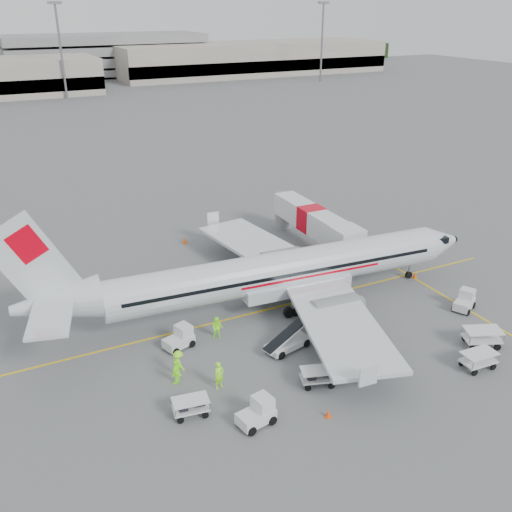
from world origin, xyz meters
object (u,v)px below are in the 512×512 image
Objects in this scene: tug_fore at (465,301)px; aircraft at (282,246)px; jet_bridge at (311,227)px; tug_aft at (178,338)px; tug_mid at (256,412)px; belt_loader at (288,334)px.

aircraft is at bearing 122.32° from tug_fore.
tug_aft is at bearing -146.39° from jet_bridge.
tug_fore is (12.32, -7.21, -4.21)m from aircraft.
tug_aft is (-17.73, -11.46, -1.19)m from jet_bridge.
tug_mid is at bearing -120.34° from aircraft.
tug_aft is at bearing 140.07° from tug_fore.
tug_aft is at bearing 87.00° from tug_mid.
jet_bridge is 18.62m from belt_loader.
jet_bridge reaches higher than tug_fore.
aircraft reaches higher than jet_bridge.
jet_bridge is at bearing 40.41° from belt_loader.
tug_fore is at bearing -75.50° from jet_bridge.
tug_mid is (-20.46, -4.60, 0.04)m from tug_fore.
jet_bridge is at bearing 15.11° from tug_aft.
belt_loader is 15.09m from tug_fore.
belt_loader is (-2.70, -5.88, -3.83)m from aircraft.
belt_loader is at bearing -110.47° from aircraft.
belt_loader is at bearing -125.65° from jet_bridge.
tug_fore is (15.03, -1.33, -0.39)m from belt_loader.
tug_mid is at bearing -100.12° from tug_aft.
tug_aft is (-9.40, -2.36, -4.20)m from aircraft.
tug_mid is at bearing -127.49° from jet_bridge.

